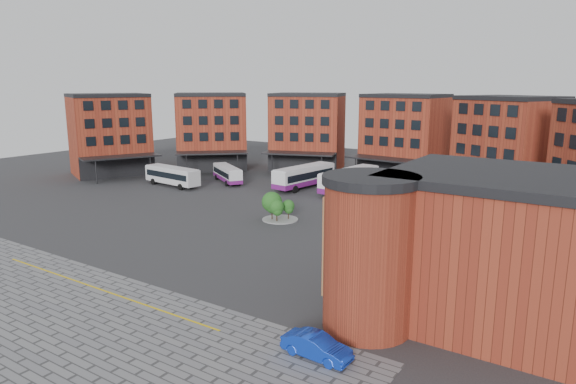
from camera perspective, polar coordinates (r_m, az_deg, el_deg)
The scene contains 12 objects.
ground at distance 55.20m, azimuth -9.74°, elevation -5.46°, with size 160.00×160.00×0.00m, color #28282B.
yellow_line at distance 45.13m, azimuth -20.29°, elevation -10.05°, with size 26.00×0.15×0.02m, color gold.
main_building at distance 87.19m, azimuth 5.29°, elevation 5.90°, with size 94.14×42.48×14.60m.
east_building at distance 37.47m, azimuth 20.20°, elevation -6.00°, with size 17.40×15.40×10.60m.
tree_island at distance 62.21m, azimuth -1.35°, elevation -1.53°, with size 4.40×4.40×3.51m.
bus_a at distance 85.27m, azimuth -12.75°, elevation 1.87°, with size 11.24×3.64×3.12m.
bus_b at distance 86.98m, azimuth -6.75°, elevation 2.04°, with size 9.47×7.24×2.77m.
bus_c at distance 81.77m, azimuth 1.82°, elevation 1.78°, with size 4.35×12.74×3.52m.
bus_d at distance 79.11m, azimuth 6.83°, elevation 1.37°, with size 4.22×12.89×3.57m.
bus_e at distance 70.22m, azimuth 13.71°, elevation -0.25°, with size 11.70×10.05×3.55m.
bus_f at distance 66.16m, azimuth 23.38°, elevation -1.78°, with size 11.66×7.44×3.28m.
blue_car at distance 32.59m, azimuth 3.20°, elevation -16.74°, with size 1.56×4.46×1.47m, color #0D2DAA.
Camera 1 is at (36.57, -37.97, 16.39)m, focal length 32.00 mm.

